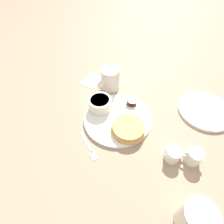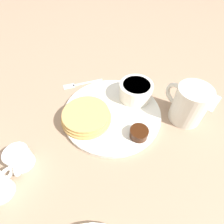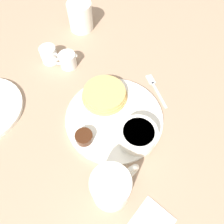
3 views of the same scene
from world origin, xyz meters
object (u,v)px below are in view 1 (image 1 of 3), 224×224
at_px(creamer_pitcher_near, 173,154).
at_px(second_mug, 196,220).
at_px(plate, 117,119).
at_px(coffee_mug, 110,79).
at_px(fork, 90,148).
at_px(bowl, 100,103).
at_px(creamer_pitcher_far, 194,156).

xyz_separation_m(creamer_pitcher_near, second_mug, (0.16, 0.11, 0.02)).
height_order(plate, coffee_mug, coffee_mug).
bearing_deg(fork, second_mug, 84.34).
height_order(plate, fork, plate).
bearing_deg(coffee_mug, creamer_pitcher_near, 62.84).
distance_m(creamer_pitcher_near, fork, 0.29).
distance_m(coffee_mug, creamer_pitcher_near, 0.43).
relative_size(bowl, second_mug, 0.91).
distance_m(creamer_pitcher_near, second_mug, 0.20).
distance_m(bowl, creamer_pitcher_far, 0.40).
height_order(plate, bowl, bowl).
height_order(bowl, creamer_pitcher_near, bowl).
distance_m(plate, creamer_pitcher_near, 0.25).
height_order(coffee_mug, second_mug, coffee_mug).
bearing_deg(plate, second_mug, 60.09).
relative_size(coffee_mug, creamer_pitcher_far, 1.64).
bearing_deg(creamer_pitcher_far, coffee_mug, -110.85).
height_order(bowl, coffee_mug, coffee_mug).
distance_m(fork, second_mug, 0.38).
bearing_deg(creamer_pitcher_far, fork, -64.93).
relative_size(bowl, fork, 0.78).
relative_size(creamer_pitcher_near, fork, 0.55).
height_order(coffee_mug, creamer_pitcher_far, coffee_mug).
distance_m(creamer_pitcher_far, fork, 0.36).
bearing_deg(plate, creamer_pitcher_near, 79.73).
bearing_deg(coffee_mug, second_mug, 54.03).
relative_size(plate, creamer_pitcher_far, 3.68).
bearing_deg(second_mug, creamer_pitcher_near, -145.50).
relative_size(fork, second_mug, 1.16).
relative_size(creamer_pitcher_near, creamer_pitcher_far, 0.90).
bearing_deg(bowl, coffee_mug, -163.61).
distance_m(bowl, creamer_pitcher_near, 0.34).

